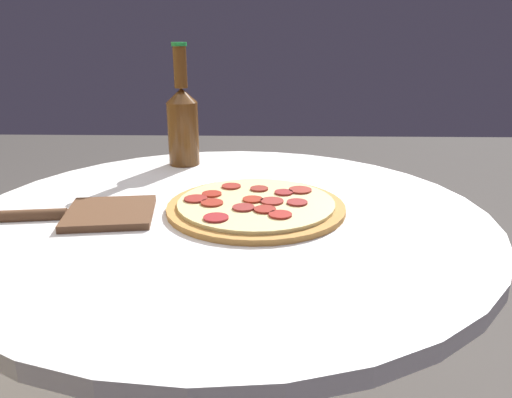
% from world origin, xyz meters
% --- Properties ---
extents(table, '(0.88, 0.88, 0.70)m').
position_xyz_m(table, '(0.00, 0.00, 0.50)').
color(table, white).
rests_on(table, ground_plane).
extents(pizza, '(0.31, 0.31, 0.02)m').
position_xyz_m(pizza, '(0.01, -0.05, 0.71)').
color(pizza, '#B77F3D').
rests_on(pizza, table).
extents(beer_bottle, '(0.07, 0.07, 0.27)m').
position_xyz_m(beer_bottle, '(0.31, 0.12, 0.80)').
color(beer_bottle, '#563314').
rests_on(beer_bottle, table).
extents(pizza_paddle, '(0.16, 0.25, 0.02)m').
position_xyz_m(pizza_paddle, '(-0.03, 0.21, 0.71)').
color(pizza_paddle, brown).
rests_on(pizza_paddle, table).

